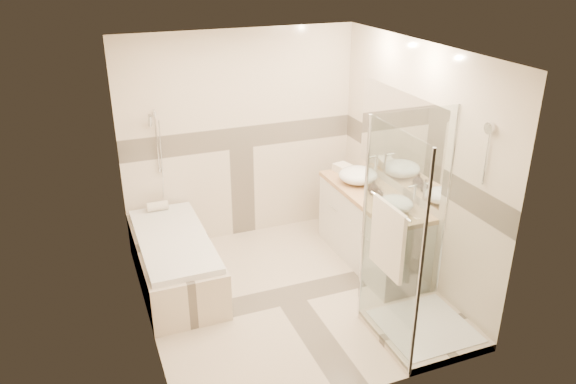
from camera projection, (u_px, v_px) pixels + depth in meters
name	position (u px, v px, depth m)	size (l,w,h in m)	color
room	(293.00, 182.00, 5.33)	(2.82, 3.02, 2.52)	beige
bathtub	(175.00, 258.00, 5.90)	(0.75, 1.70, 0.56)	beige
vanity	(371.00, 228.00, 6.28)	(0.58, 1.62, 0.85)	silver
shower_enclosure	(413.00, 286.00, 5.06)	(0.96, 0.93, 2.04)	beige
vessel_sink_near	(358.00, 175.00, 6.34)	(0.44, 0.44, 0.18)	white
vessel_sink_far	(395.00, 204.00, 5.68)	(0.37, 0.37, 0.15)	white
faucet_near	(375.00, 165.00, 6.38)	(0.13, 0.03, 0.31)	silver
faucet_far	(414.00, 194.00, 5.72)	(0.10, 0.03, 0.25)	silver
amenity_bottle_a	(380.00, 193.00, 5.94)	(0.06, 0.06, 0.14)	black
amenity_bottle_b	(374.00, 187.00, 6.05)	(0.12, 0.12, 0.16)	black
folded_towels	(345.00, 169.00, 6.63)	(0.17, 0.28, 0.09)	white
rolled_towel	(157.00, 206.00, 6.35)	(0.11, 0.11, 0.23)	white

